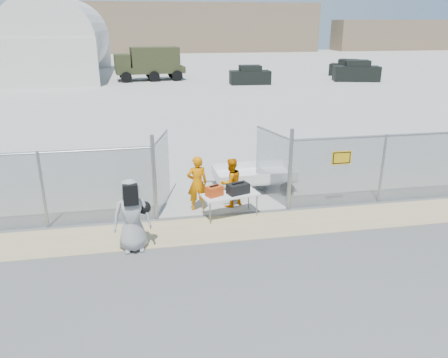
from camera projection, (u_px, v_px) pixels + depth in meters
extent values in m
plane|color=#424242|center=(238.00, 245.00, 11.20)|extent=(160.00, 160.00, 0.00)
cube|color=#ACABA4|center=(160.00, 73.00, 50.07)|extent=(160.00, 80.00, 0.01)
cube|color=tan|center=(231.00, 228.00, 12.12)|extent=(44.00, 1.60, 0.01)
cube|color=#C64111|center=(214.00, 191.00, 12.47)|extent=(0.54, 0.47, 0.28)
cube|color=black|center=(238.00, 189.00, 12.64)|extent=(0.70, 0.54, 0.30)
imported|color=orange|center=(197.00, 183.00, 13.05)|extent=(0.64, 0.43, 1.70)
imported|color=orange|center=(231.00, 183.00, 13.36)|extent=(0.92, 0.84, 1.54)
imported|color=#999999|center=(132.00, 215.00, 10.68)|extent=(0.97, 0.67, 1.88)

